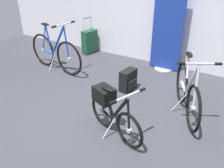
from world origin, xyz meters
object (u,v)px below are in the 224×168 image
Objects in this scene: folding_bike_foreground at (111,109)px; display_bike_right at (187,92)px; backpack_on_floor at (128,80)px; rolling_suitcase at (90,41)px; floor_banner_stand at (168,29)px; display_bike_left at (55,52)px.

display_bike_right is (0.71, 0.93, 0.00)m from folding_bike_foreground.
display_bike_right is 1.08m from backpack_on_floor.
rolling_suitcase is at bearing 153.33° from display_bike_right.
floor_banner_stand reaches higher than rolling_suitcase.
display_bike_left reaches higher than display_bike_right.
floor_banner_stand is 1.92× the size of folding_bike_foreground.
display_bike_left is at bearing -91.41° from rolling_suitcase.
floor_banner_stand reaches higher than folding_bike_foreground.
backpack_on_floor is (1.61, -1.14, -0.10)m from rolling_suitcase.
floor_banner_stand is 1.49× the size of display_bike_right.
floor_banner_stand is 2.21× the size of rolling_suitcase.
backpack_on_floor is at bearing 169.39° from display_bike_right.
folding_bike_foreground is at bearing -29.94° from display_bike_left.
floor_banner_stand is 1.63m from display_bike_right.
floor_banner_stand is 2.32m from folding_bike_foreground.
rolling_suitcase is at bearing 88.59° from display_bike_left.
folding_bike_foreground is 2.58× the size of backpack_on_floor.
floor_banner_stand is at bearing 121.39° from display_bike_right.
folding_bike_foreground reaches higher than backpack_on_floor.
folding_bike_foreground is at bearing -87.47° from floor_banner_stand.
display_bike_right is 3.32× the size of backpack_on_floor.
rolling_suitcase is (-2.65, 1.33, -0.08)m from display_bike_right.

